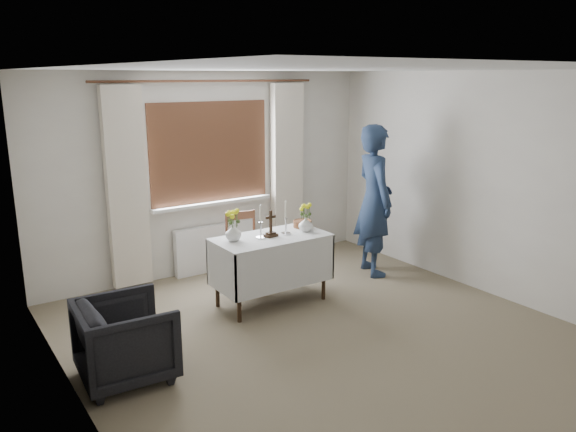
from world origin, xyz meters
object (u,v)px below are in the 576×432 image
object	(u,v)px
wooden_cross	(271,224)
person	(374,200)
flower_vase_left	(233,232)
wooden_chair	(246,250)
armchair	(126,340)
altar_table	(271,270)
flower_vase_right	(306,224)

from	to	relation	value
wooden_cross	person	bearing A→B (deg)	-2.55
flower_vase_left	person	bearing A→B (deg)	0.70
person	flower_vase_left	world-z (taller)	person
wooden_chair	armchair	xyz separation A→B (m)	(-1.88, -1.30, -0.10)
armchair	wooden_cross	size ratio (longest dim) A/B	2.58
flower_vase_left	wooden_chair	bearing A→B (deg)	50.22
wooden_chair	armchair	size ratio (longest dim) A/B	1.18
armchair	flower_vase_left	size ratio (longest dim) A/B	4.19
wooden_chair	armchair	world-z (taller)	wooden_chair
altar_table	flower_vase_right	distance (m)	0.63
altar_table	flower_vase_left	size ratio (longest dim) A/B	6.97
flower_vase_left	flower_vase_right	xyz separation A→B (m)	(0.84, -0.13, -0.01)
altar_table	armchair	xyz separation A→B (m)	(-1.84, -0.67, -0.04)
wooden_cross	flower_vase_right	size ratio (longest dim) A/B	1.74
flower_vase_left	flower_vase_right	distance (m)	0.85
person	flower_vase_left	bearing A→B (deg)	108.58
wooden_chair	flower_vase_right	distance (m)	0.88
person	flower_vase_right	world-z (taller)	person
armchair	flower_vase_left	distance (m)	1.70
person	altar_table	bearing A→B (deg)	112.03
wooden_chair	flower_vase_right	world-z (taller)	flower_vase_right
wooden_chair	altar_table	bearing A→B (deg)	-83.33
armchair	flower_vase_right	bearing A→B (deg)	-70.93
person	flower_vase_right	distance (m)	1.18
armchair	flower_vase_left	xyz separation A→B (m)	(1.43, 0.76, 0.51)
flower_vase_right	wooden_cross	bearing A→B (deg)	174.42
person	armchair	bearing A→B (deg)	120.70
flower_vase_left	flower_vase_right	world-z (taller)	flower_vase_left
person	flower_vase_right	xyz separation A→B (m)	(-1.16, -0.16, -0.09)
person	flower_vase_left	size ratio (longest dim) A/B	10.56
altar_table	person	world-z (taller)	person
armchair	flower_vase_right	world-z (taller)	flower_vase_right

